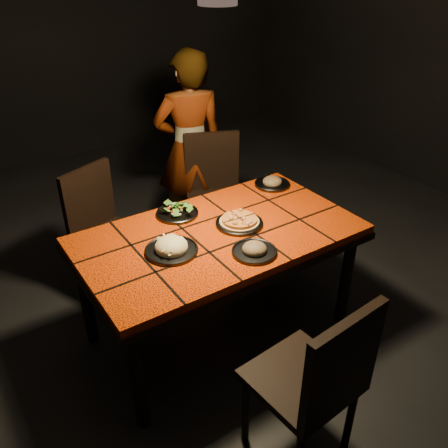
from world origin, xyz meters
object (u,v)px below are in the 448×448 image
chair_near (318,379)px  chair_far_right (214,186)px  plate_pizza (239,222)px  plate_pasta (171,248)px  diner (190,149)px  dining_table (219,243)px  chair_far_left (102,224)px

chair_near → chair_far_right: 1.98m
chair_far_right → plate_pizza: 0.99m
chair_near → chair_far_right: size_ratio=1.02×
plate_pizza → plate_pasta: plate_pasta is taller
diner → plate_pizza: bearing=88.6°
plate_pasta → chair_far_right: bearing=46.9°
dining_table → diner: bearing=67.5°
dining_table → chair_far_left: bearing=116.0°
chair_near → plate_pizza: (0.28, 0.99, 0.22)m
diner → plate_pizza: 1.20m
chair_far_left → plate_pizza: size_ratio=3.26×
chair_near → diner: size_ratio=0.62×
chair_near → plate_pasta: (-0.19, 0.96, 0.22)m
chair_far_left → diner: diner is taller
chair_far_right → diner: (-0.05, 0.27, 0.23)m
dining_table → chair_far_left: size_ratio=1.77×
chair_far_right → plate_pasta: 1.27m
plate_pizza → plate_pasta: size_ratio=0.98×
diner → chair_near: bearing=88.8°
plate_pasta → plate_pizza: bearing=3.7°
chair_far_right → diner: size_ratio=0.61×
chair_far_right → diner: bearing=124.8°
diner → chair_far_right: bearing=115.2°
chair_far_left → chair_far_right: bearing=-20.1°
dining_table → plate_pasta: plate_pasta is taller
chair_near → chair_far_right: bearing=-114.2°
diner → plate_pizza: size_ratio=5.51×
chair_near → chair_far_left: size_ratio=1.05×
diner → chair_far_left: bearing=34.1°
diner → plate_pasta: bearing=70.6°
dining_table → chair_far_right: (0.53, 0.88, -0.13)m
plate_pizza → plate_pasta: 0.47m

